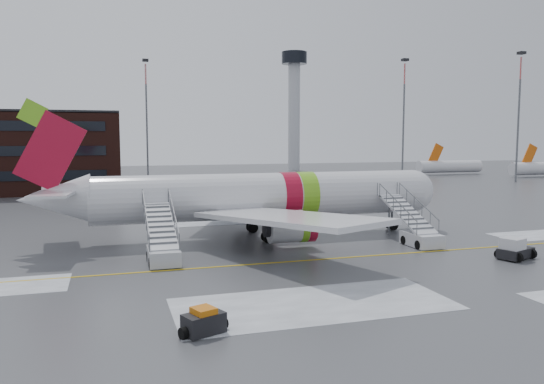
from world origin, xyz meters
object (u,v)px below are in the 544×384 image
object	(u,v)px
airstair_aft	(162,246)
baggage_tractor	(204,323)
airliner	(254,197)
airstair_fwd	(416,231)
pushback_tug	(514,250)

from	to	relation	value
airstair_aft	baggage_tractor	size ratio (longest dim) A/B	3.28
baggage_tractor	airstair_aft	bearing A→B (deg)	91.58
airliner	airstair_aft	bearing A→B (deg)	-141.37
airliner	airstair_fwd	distance (m)	13.31
pushback_tug	airliner	bearing A→B (deg)	139.31
airliner	airstair_fwd	size ratio (longest dim) A/B	4.55
pushback_tug	airstair_fwd	bearing A→B (deg)	119.98
airstair_fwd	baggage_tractor	distance (m)	23.74
pushback_tug	baggage_tractor	world-z (taller)	pushback_tug
airstair_fwd	baggage_tractor	world-z (taller)	airstair_fwd
airstair_aft	pushback_tug	distance (m)	24.08
airliner	baggage_tractor	xyz separation A→B (m)	(-7.79, -20.57, -2.93)
airliner	airstair_fwd	bearing A→B (deg)	-29.94
airstair_fwd	airstair_aft	xyz separation A→B (m)	(-19.53, 0.00, 0.00)
airliner	airstair_aft	size ratio (longest dim) A/B	4.55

